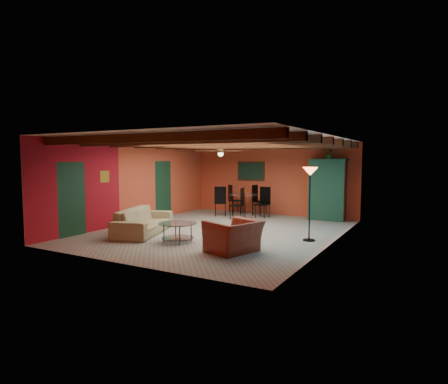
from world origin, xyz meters
The scene contains 11 objects.
room centered at (0.00, 0.11, 2.36)m, with size 6.52×8.01×2.71m.
sofa centered at (-1.78, -1.33, 0.36)m, with size 2.46×0.96×0.72m, color #90815D.
armchair centered at (1.50, -2.02, 0.37)m, with size 1.13×0.98×0.73m, color maroon.
coffee_table centered at (-0.25, -1.79, 0.25)m, with size 0.99×0.99×0.50m, color silver, non-canonical shape.
dining_table centered at (-0.81, 3.08, 0.56)m, with size 2.17×2.17×1.13m, color silver, non-canonical shape.
armoire centered at (2.20, 3.70, 1.04)m, with size 1.18×0.58×2.07m, color maroon.
floor_lamp centered at (2.65, 0.01, 0.96)m, with size 0.39×0.39×1.93m, color black, non-canonical shape.
ceiling_fan centered at (0.00, 0.00, 2.36)m, with size 1.50×1.50×0.44m, color #472614, non-canonical shape.
painting centered at (-0.90, 3.96, 1.65)m, with size 1.05×0.03×0.65m, color black.
potted_plant centered at (2.20, 3.70, 2.31)m, with size 0.43×0.37×0.48m, color #26661E.
vase centered at (-0.81, 3.08, 1.23)m, with size 0.20×0.20×0.21m, color orange.
Camera 1 is at (5.51, -9.63, 2.14)m, focal length 30.60 mm.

